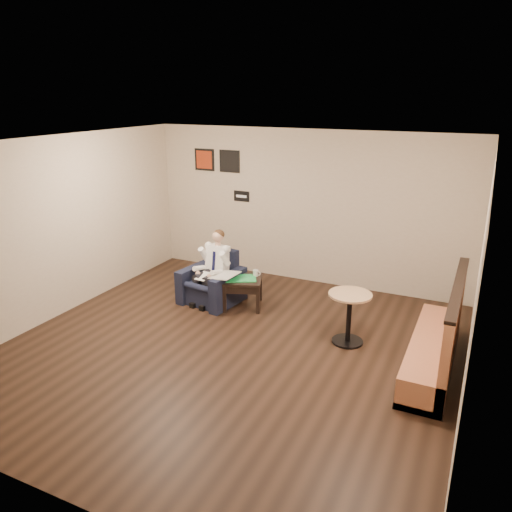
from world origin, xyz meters
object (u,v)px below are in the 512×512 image
at_px(side_table, 243,292).
at_px(green_folder, 241,278).
at_px(seated_man, 207,271).
at_px(coffee_mug, 256,273).
at_px(smartphone, 247,274).
at_px(cafe_table, 349,318).
at_px(armchair, 211,278).
at_px(banquette, 435,326).

distance_m(side_table, green_folder, 0.26).
relative_size(seated_man, coffee_mug, 11.11).
height_order(side_table, smartphone, smartphone).
distance_m(seated_man, cafe_table, 2.54).
relative_size(armchair, green_folder, 1.77).
bearing_deg(side_table, smartphone, 93.16).
distance_m(armchair, side_table, 0.60).
distance_m(smartphone, banquette, 3.20).
bearing_deg(smartphone, cafe_table, -29.84).
relative_size(armchair, banquette, 0.39).
distance_m(armchair, seated_man, 0.19).
bearing_deg(smartphone, seated_man, -160.19).
xyz_separation_m(side_table, banquette, (3.07, -0.68, 0.33)).
bearing_deg(side_table, cafe_table, -14.38).
bearing_deg(banquette, green_folder, 168.14).
height_order(armchair, cafe_table, armchair).
relative_size(banquette, cafe_table, 3.02).
xyz_separation_m(seated_man, coffee_mug, (0.73, 0.35, -0.03)).
xyz_separation_m(seated_man, smartphone, (0.58, 0.34, -0.08)).
distance_m(seated_man, banquette, 3.70).
bearing_deg(armchair, seated_man, -90.00).
bearing_deg(seated_man, green_folder, 20.01).
height_order(armchair, coffee_mug, armchair).
relative_size(armchair, side_table, 1.45).
distance_m(armchair, cafe_table, 2.53).
distance_m(green_folder, banquette, 3.16).
relative_size(side_table, smartphone, 3.93).
distance_m(armchair, green_folder, 0.56).
distance_m(seated_man, coffee_mug, 0.81).
relative_size(side_table, cafe_table, 0.80).
xyz_separation_m(green_folder, smartphone, (0.01, 0.22, -0.00)).
bearing_deg(side_table, banquette, -12.52).
distance_m(coffee_mug, banquette, 3.06).
relative_size(green_folder, smartphone, 3.21).
bearing_deg(green_folder, banquette, -11.86).
bearing_deg(coffee_mug, cafe_table, -21.06).
bearing_deg(seated_man, armchair, 90.00).
height_order(armchair, seated_man, seated_man).
bearing_deg(side_table, green_folder, -125.79).
distance_m(armchair, banquette, 3.70).
bearing_deg(green_folder, armchair, -178.75).
bearing_deg(side_table, seated_man, -165.34).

